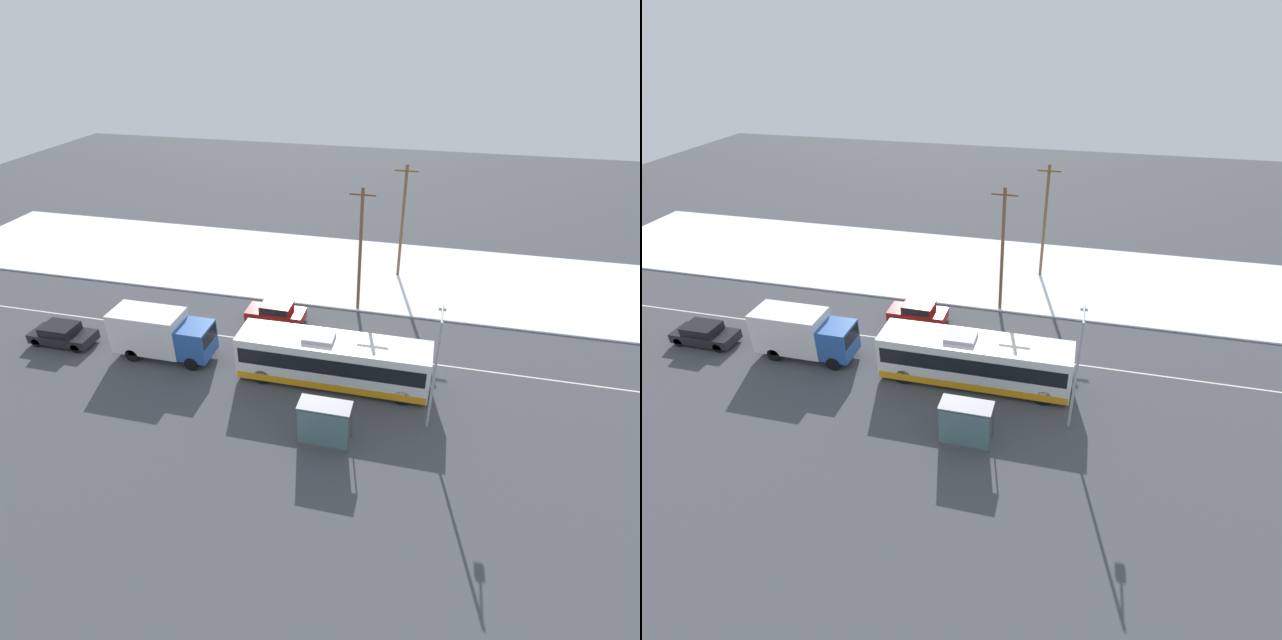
% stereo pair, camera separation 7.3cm
% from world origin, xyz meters
% --- Properties ---
extents(ground_plane, '(120.00, 120.00, 0.00)m').
position_xyz_m(ground_plane, '(0.00, 0.00, 0.00)').
color(ground_plane, '#424449').
extents(snow_lot, '(80.00, 13.46, 0.12)m').
position_xyz_m(snow_lot, '(0.00, 12.20, 0.06)').
color(snow_lot, white).
rests_on(snow_lot, ground_plane).
extents(lane_marking_center, '(60.00, 0.12, 0.00)m').
position_xyz_m(lane_marking_center, '(0.00, 0.00, 0.00)').
color(lane_marking_center, silver).
rests_on(lane_marking_center, ground_plane).
extents(city_bus, '(11.33, 2.57, 3.19)m').
position_xyz_m(city_bus, '(-0.71, -3.15, 1.56)').
color(city_bus, white).
rests_on(city_bus, ground_plane).
extents(box_truck, '(6.41, 2.30, 3.17)m').
position_xyz_m(box_truck, '(-11.92, -3.01, 1.73)').
color(box_truck, silver).
rests_on(box_truck, ground_plane).
extents(sedan_car, '(4.16, 1.80, 1.47)m').
position_xyz_m(sedan_car, '(-6.12, 2.72, 0.80)').
color(sedan_car, maroon).
rests_on(sedan_car, ground_plane).
extents(parked_car_near_truck, '(4.28, 1.80, 1.40)m').
position_xyz_m(parked_car_near_truck, '(-19.24, -3.27, 0.77)').
color(parked_car_near_truck, black).
rests_on(parked_car_near_truck, ground_plane).
extents(pedestrian_at_stop, '(0.63, 0.28, 1.74)m').
position_xyz_m(pedestrian_at_stop, '(-0.21, -6.73, 1.07)').
color(pedestrian_at_stop, '#23232D').
rests_on(pedestrian_at_stop, ground_plane).
extents(bus_shelter, '(2.69, 1.20, 2.40)m').
position_xyz_m(bus_shelter, '(-0.09, -8.33, 1.67)').
color(bus_shelter, gray).
rests_on(bus_shelter, ground_plane).
extents(streetlamp, '(0.36, 2.26, 6.59)m').
position_xyz_m(streetlamp, '(5.05, -5.31, 4.19)').
color(streetlamp, '#9EA3A8').
rests_on(streetlamp, ground_plane).
extents(utility_pole_roadside, '(1.80, 0.24, 9.30)m').
position_xyz_m(utility_pole_roadside, '(-0.69, 5.78, 4.84)').
color(utility_pole_roadside, brown).
rests_on(utility_pole_roadside, ground_plane).
extents(utility_pole_snowlot, '(1.80, 0.24, 9.38)m').
position_xyz_m(utility_pole_snowlot, '(1.68, 12.15, 4.88)').
color(utility_pole_snowlot, brown).
rests_on(utility_pole_snowlot, ground_plane).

